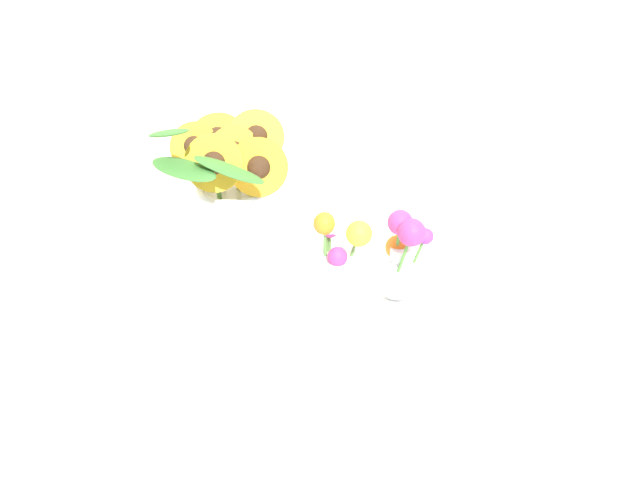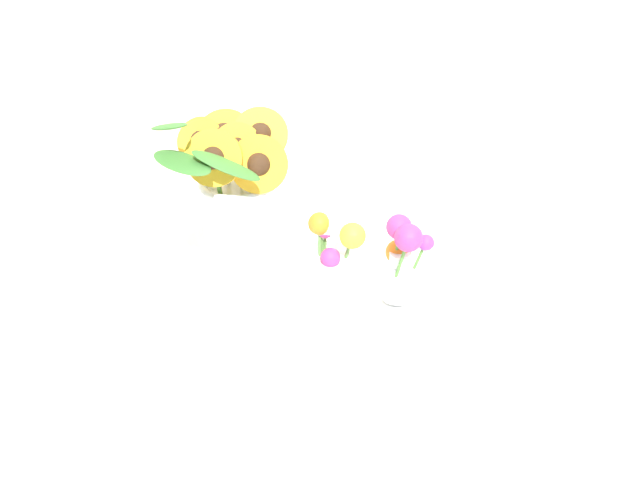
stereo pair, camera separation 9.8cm
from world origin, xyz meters
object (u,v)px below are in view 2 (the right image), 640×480
vase_small_center (327,274)px  serving_tray (320,295)px  mason_jar_sunflowers (237,211)px  vase_bulb_right (400,267)px

vase_small_center → serving_tray: bearing=100.5°
serving_tray → vase_small_center: (0.01, -0.07, 0.09)m
mason_jar_sunflowers → vase_small_center: (0.15, -0.09, -0.06)m
mason_jar_sunflowers → vase_small_center: bearing=-32.5°
serving_tray → vase_bulb_right: 0.15m
vase_bulb_right → serving_tray: bearing=166.9°
serving_tray → vase_small_center: bearing=-79.5°
serving_tray → mason_jar_sunflowers: size_ratio=1.65×
serving_tray → mason_jar_sunflowers: 0.20m
mason_jar_sunflowers → vase_small_center: 0.18m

